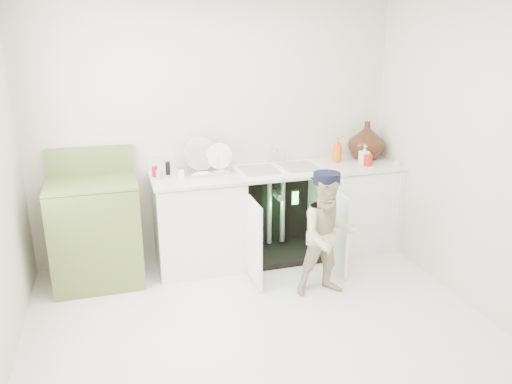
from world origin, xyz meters
TOP-DOWN VIEW (x-y plane):
  - ground at (0.00, 0.00)m, footprint 3.50×3.50m
  - room_shell at (0.00, 0.00)m, footprint 6.00×5.50m
  - counter_run at (0.60, 1.21)m, footprint 2.44×1.02m
  - avocado_stove at (-1.17, 1.18)m, footprint 0.75×0.65m
  - repair_worker at (0.70, 0.38)m, footprint 0.53×0.70m

SIDE VIEW (x-z plane):
  - ground at x=0.00m, z-range 0.00..0.00m
  - avocado_stove at x=-1.17m, z-range -0.10..1.07m
  - counter_run at x=0.60m, z-range -0.15..1.13m
  - repair_worker at x=0.70m, z-range 0.00..1.08m
  - room_shell at x=0.00m, z-range 0.62..1.88m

